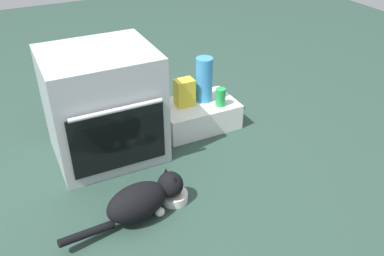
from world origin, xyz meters
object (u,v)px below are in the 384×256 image
at_px(cat, 143,199).
at_px(soda_can, 220,97).
at_px(snack_bag, 184,92).
at_px(pantry_cabinet, 198,115).
at_px(food_bowl, 174,196).
at_px(water_bottle, 204,80).
at_px(oven, 103,105).

xyz_separation_m(cat, soda_can, (0.75, 0.56, 0.13)).
relative_size(cat, soda_can, 5.52).
height_order(snack_bag, soda_can, snack_bag).
bearing_deg(soda_can, pantry_cabinet, 143.58).
bearing_deg(pantry_cabinet, food_bowl, -126.10).
bearing_deg(food_bowl, water_bottle, 51.62).
height_order(pantry_cabinet, food_bowl, pantry_cabinet).
bearing_deg(snack_bag, pantry_cabinet, -14.00).
xyz_separation_m(snack_bag, soda_can, (0.21, -0.11, -0.03)).
xyz_separation_m(pantry_cabinet, cat, (-0.63, -0.65, 0.02)).
relative_size(pantry_cabinet, food_bowl, 3.58).
bearing_deg(snack_bag, food_bowl, -119.66).
bearing_deg(water_bottle, soda_can, -61.76).
bearing_deg(soda_can, snack_bag, 151.91).
bearing_deg(snack_bag, soda_can, -28.09).
distance_m(water_bottle, snack_bag, 0.16).
distance_m(oven, soda_can, 0.76).
distance_m(cat, snack_bag, 0.88).
relative_size(pantry_cabinet, water_bottle, 1.70).
xyz_separation_m(oven, pantry_cabinet, (0.63, 0.03, -0.24)).
bearing_deg(oven, cat, -90.25).
height_order(food_bowl, cat, cat).
xyz_separation_m(water_bottle, snack_bag, (-0.15, -0.00, -0.06)).
xyz_separation_m(pantry_cabinet, snack_bag, (-0.09, 0.02, 0.18)).
height_order(cat, snack_bag, snack_bag).
height_order(oven, cat, oven).
height_order(pantry_cabinet, snack_bag, snack_bag).
bearing_deg(snack_bag, oven, -174.85).
distance_m(pantry_cabinet, soda_can, 0.21).
distance_m(pantry_cabinet, snack_bag, 0.20).
distance_m(pantry_cabinet, cat, 0.91).
height_order(oven, pantry_cabinet, oven).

